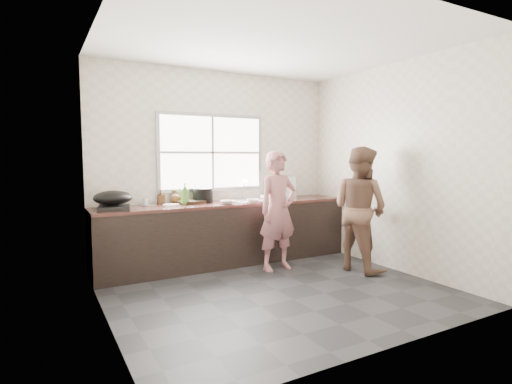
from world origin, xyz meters
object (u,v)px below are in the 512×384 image
cutting_board (192,201)px  bottle_green (185,194)px  bowl_mince (227,202)px  bottle_brown_short (176,197)px  black_pot (203,195)px  burner (114,208)px  wok (113,198)px  bowl_crabs (267,198)px  bowl_held (253,200)px  person_side (360,209)px  dish_rack (279,187)px  plate_food (171,205)px  woman (278,215)px  glass_jar (145,202)px  pot_lid_right (149,205)px  bottle_brown_tall (161,198)px  pot_lid_left (119,207)px

cutting_board → bottle_green: 0.22m
bowl_mince → bottle_brown_short: bottle_brown_short is taller
black_pot → burner: bearing=-169.9°
bottle_brown_short → wok: (-0.86, -0.27, 0.06)m
bowl_crabs → bowl_held: bearing=-146.1°
bottle_green → bottle_brown_short: bottle_green is taller
bowl_mince → bowl_crabs: bearing=16.8°
bowl_held → person_side: bearing=-39.8°
wok → dish_rack: 2.48m
person_side → bottle_green: person_side is taller
cutting_board → plate_food: cutting_board is taller
bowl_crabs → woman: bearing=-108.6°
glass_jar → woman: bearing=-27.6°
woman → burner: 2.04m
cutting_board → bottle_green: (-0.13, -0.12, 0.12)m
cutting_board → bowl_crabs: size_ratio=2.51×
person_side → black_pot: 2.12m
cutting_board → dish_rack: bearing=-0.1°
woman → person_side: size_ratio=0.90×
bowl_crabs → black_pot: (-0.98, 0.10, 0.07)m
bowl_crabs → plate_food: 1.47m
cutting_board → bowl_mince: 0.51m
person_side → bowl_mince: person_side is taller
bowl_mince → bottle_green: (-0.51, 0.22, 0.12)m
woman → pot_lid_right: 1.70m
bottle_brown_tall → pot_lid_right: bearing=-167.5°
plate_food → dish_rack: dish_rack is taller
bowl_held → glass_jar: 1.42m
cutting_board → bowl_crabs: 1.14m
bowl_held → pot_lid_right: (-1.33, 0.40, -0.03)m
bowl_crabs → glass_jar: size_ratio=1.90×
bowl_mince → plate_food: 0.74m
bowl_held → dish_rack: dish_rack is taller
cutting_board → burner: (-1.05, -0.23, 0.01)m
black_pot → bottle_brown_short: (-0.36, 0.08, -0.02)m
wok → bottle_green: bearing=5.3°
bowl_held → wok: size_ratio=0.46×
woman → pot_lid_left: (-1.88, 0.71, 0.13)m
bowl_mince → burner: (-1.43, 0.11, 0.00)m
bottle_green → dish_rack: (1.55, 0.12, 0.02)m
black_pot → burner: black_pot is taller
woman → bowl_held: (-0.17, 0.38, 0.16)m
bowl_held → bottle_brown_tall: bearing=159.1°
bowl_held → plate_food: bowl_held is taller
person_side → bottle_green: bearing=50.5°
bowl_mince → bottle_brown_tall: (-0.78, 0.41, 0.06)m
wok → pot_lid_right: bearing=26.1°
bottle_green → bowl_crabs: bearing=0.5°
wok → cutting_board: bearing=11.0°
cutting_board → bottle_brown_tall: 0.41m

